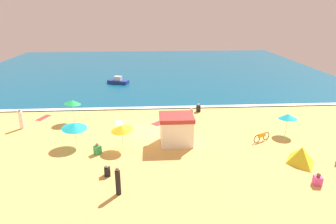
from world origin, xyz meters
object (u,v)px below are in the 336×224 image
(beachgoer_4, at_px, (198,108))
(parked_bicycle, at_px, (262,137))
(beach_umbrella_3, at_px, (74,126))
(beach_tent, at_px, (301,155))
(beachgoer_1, at_px, (191,117))
(beachgoer_2, at_px, (318,180))
(beachgoer_5, at_px, (107,171))
(lifeguard_cabana, at_px, (176,129))
(beach_umbrella_1, at_px, (122,128))
(beachgoer_0, at_px, (118,182))
(small_boat_0, at_px, (118,81))
(beachgoer_6, at_px, (97,149))
(beachgoer_3, at_px, (21,120))
(beach_umbrella_0, at_px, (288,116))
(beach_umbrella_4, at_px, (72,102))

(beachgoer_4, bearing_deg, parked_bicycle, -61.31)
(beach_umbrella_3, distance_m, beach_tent, 17.32)
(parked_bicycle, relative_size, beachgoer_1, 0.94)
(beach_umbrella_3, xyz_separation_m, parked_bicycle, (15.37, -0.13, -1.35))
(beachgoer_2, bearing_deg, beachgoer_5, 171.90)
(lifeguard_cabana, relative_size, beachgoer_4, 2.94)
(beach_umbrella_1, relative_size, beachgoer_5, 3.16)
(beach_umbrella_3, bearing_deg, beachgoer_0, -59.09)
(small_boat_0, bearing_deg, beachgoer_4, -52.11)
(beach_umbrella_3, height_order, beachgoer_6, beach_umbrella_3)
(lifeguard_cabana, height_order, beachgoer_5, lifeguard_cabana)
(beachgoer_3, bearing_deg, beachgoer_6, -34.85)
(beach_umbrella_3, bearing_deg, beach_umbrella_0, 3.49)
(beach_tent, relative_size, parked_bicycle, 1.26)
(beach_tent, relative_size, beachgoer_0, 1.14)
(beachgoer_3, relative_size, beachgoer_6, 2.04)
(beachgoer_0, relative_size, beachgoer_3, 0.97)
(beach_tent, relative_size, beachgoer_1, 1.18)
(lifeguard_cabana, height_order, beach_umbrella_1, lifeguard_cabana)
(beach_umbrella_0, distance_m, beach_umbrella_1, 14.32)
(beach_tent, height_order, beachgoer_5, beach_tent)
(lifeguard_cabana, bearing_deg, beach_tent, -23.48)
(beach_umbrella_4, distance_m, beachgoer_5, 11.16)
(beachgoer_5, bearing_deg, lifeguard_cabana, 42.35)
(beach_tent, height_order, beachgoer_0, beachgoer_0)
(lifeguard_cabana, bearing_deg, beachgoer_2, -37.68)
(parked_bicycle, height_order, beachgoer_6, beachgoer_6)
(beach_umbrella_4, relative_size, beachgoer_5, 2.89)
(beachgoer_2, distance_m, beachgoer_5, 13.60)
(beachgoer_0, xyz_separation_m, small_boat_0, (-2.64, 26.82, -0.41))
(beach_umbrella_3, bearing_deg, beach_umbrella_4, 104.85)
(beach_umbrella_0, bearing_deg, beach_umbrella_1, -172.56)
(beachgoer_2, bearing_deg, beach_umbrella_1, 155.42)
(beachgoer_0, height_order, beachgoer_4, beachgoer_0)
(beach_umbrella_1, relative_size, beach_umbrella_4, 1.09)
(parked_bicycle, distance_m, beachgoer_3, 21.62)
(lifeguard_cabana, xyz_separation_m, beachgoer_4, (3.07, 7.51, -0.85))
(beachgoer_0, distance_m, beachgoer_4, 15.93)
(lifeguard_cabana, relative_size, parked_bicycle, 1.67)
(beachgoer_0, height_order, beachgoer_2, beachgoer_0)
(beach_umbrella_0, xyz_separation_m, beachgoer_3, (-23.89, 2.82, -0.84))
(lifeguard_cabana, distance_m, beachgoer_5, 6.88)
(beachgoer_1, relative_size, beachgoer_6, 1.93)
(beachgoer_1, xyz_separation_m, beachgoer_5, (-6.80, -8.41, -0.54))
(beach_umbrella_4, xyz_separation_m, small_boat_0, (2.86, 14.63, -1.55))
(small_boat_0, bearing_deg, beachgoer_3, -114.36)
(beach_umbrella_0, distance_m, beachgoer_6, 16.33)
(beachgoer_3, distance_m, small_boat_0, 17.68)
(beachgoer_0, bearing_deg, beach_umbrella_1, 92.26)
(beach_umbrella_0, relative_size, beach_umbrella_4, 0.87)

